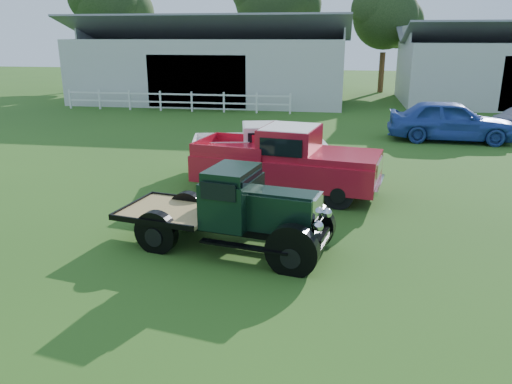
% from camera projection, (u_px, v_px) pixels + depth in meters
% --- Properties ---
extents(ground, '(120.00, 120.00, 0.00)m').
position_uv_depth(ground, '(237.00, 256.00, 10.49)').
color(ground, '#294E18').
extents(shed_left, '(18.80, 10.20, 5.60)m').
position_uv_depth(shed_left, '(215.00, 60.00, 35.23)').
color(shed_left, '#A3A3A3').
rests_on(shed_left, ground).
extents(fence_rail, '(14.20, 0.16, 1.20)m').
position_uv_depth(fence_rail, '(176.00, 101.00, 30.41)').
color(fence_rail, white).
rests_on(fence_rail, ground).
extents(tree_a, '(6.30, 6.30, 10.50)m').
position_uv_depth(tree_a, '(110.00, 26.00, 42.86)').
color(tree_a, black).
rests_on(tree_a, ground).
extents(tree_b, '(6.90, 6.90, 11.50)m').
position_uv_depth(tree_b, '(273.00, 19.00, 41.38)').
color(tree_b, black).
rests_on(tree_b, ground).
extents(tree_c, '(5.40, 5.40, 9.00)m').
position_uv_depth(tree_c, '(384.00, 35.00, 39.35)').
color(tree_c, black).
rests_on(tree_c, ground).
extents(vintage_flatbed, '(4.84, 2.61, 1.82)m').
position_uv_depth(vintage_flatbed, '(229.00, 208.00, 10.63)').
color(vintage_flatbed, black).
rests_on(vintage_flatbed, ground).
extents(red_pickup, '(5.76, 2.99, 2.00)m').
position_uv_depth(red_pickup, '(286.00, 160.00, 14.38)').
color(red_pickup, '#AF1527').
rests_on(red_pickup, ground).
extents(white_pickup, '(4.75, 2.67, 1.65)m').
position_uv_depth(white_pickup, '(259.00, 150.00, 16.44)').
color(white_pickup, white).
rests_on(white_pickup, ground).
extents(misc_car_blue, '(5.33, 2.33, 1.79)m').
position_uv_depth(misc_car_blue, '(450.00, 120.00, 21.71)').
color(misc_car_blue, '#26469E').
rests_on(misc_car_blue, ground).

